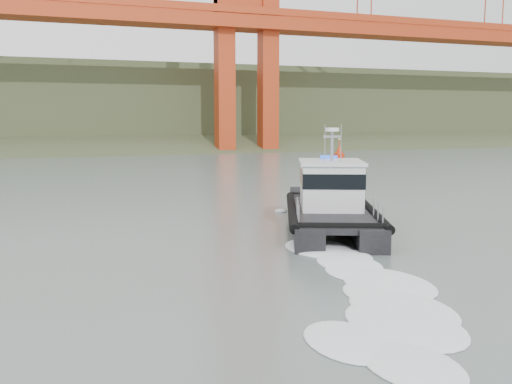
# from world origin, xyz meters

# --- Properties ---
(ground) EXTENTS (400.00, 400.00, 0.00)m
(ground) POSITION_xyz_m (0.00, 0.00, 0.00)
(ground) COLOR #505F5A
(ground) RESTS_ON ground
(headlands) EXTENTS (500.00, 105.36, 27.12)m
(headlands) POSITION_xyz_m (0.00, 125.50, 7.05)
(headlands) COLOR #374326
(headlands) RESTS_ON ground
(patrol_boat) EXTENTS (8.51, 12.58, 5.74)m
(patrol_boat) POSITION_xyz_m (3.40, 7.51, 1.44)
(patrol_boat) COLOR black
(patrol_boat) RESTS_ON ground
(nav_buoy) EXTENTS (1.54, 1.54, 3.21)m
(nav_buoy) POSITION_xyz_m (28.97, 53.90, 0.84)
(nav_buoy) COLOR #B5290C
(nav_buoy) RESTS_ON ground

